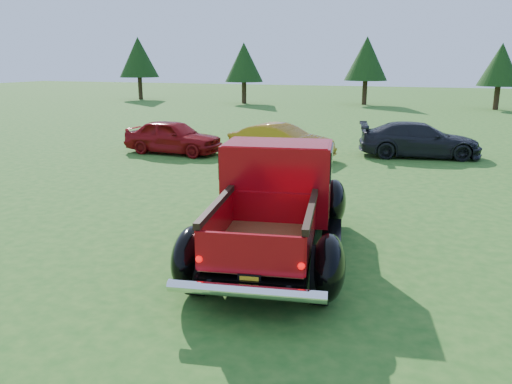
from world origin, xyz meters
The scene contains 9 objects.
ground centered at (0.00, 0.00, 0.00)m, with size 120.00×120.00×0.00m, color #215718.
tree_far_west centered at (-22.00, 30.00, 3.52)m, with size 3.33×3.33×5.20m.
tree_west centered at (-12.00, 29.00, 3.11)m, with size 2.94×2.94×4.60m.
tree_mid_left centered at (-3.00, 31.00, 3.38)m, with size 3.20×3.20×5.00m.
tree_mid_right centered at (6.00, 30.00, 2.97)m, with size 2.82×2.82×4.40m.
pickup_truck centered at (-0.18, 0.21, 0.90)m, with size 3.11×5.34×1.89m.
show_car_red centered at (-6.50, 7.84, 0.60)m, with size 1.42×3.54×1.21m, color maroon.
show_car_yellow centered at (-2.56, 8.18, 0.58)m, with size 1.24×3.54×1.17m, color #B07517.
show_car_grey centered at (1.81, 10.17, 0.59)m, with size 1.66×4.08×1.18m, color black.
Camera 1 is at (2.33, -7.83, 3.23)m, focal length 35.00 mm.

